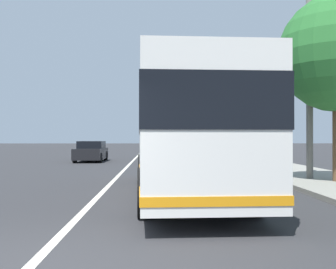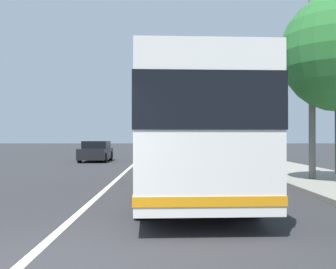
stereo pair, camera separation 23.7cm
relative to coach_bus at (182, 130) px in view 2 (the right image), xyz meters
name	(u,v)px [view 2 (the right image)]	position (x,y,z in m)	size (l,w,h in m)	color
ground_plane	(23,263)	(-6.32, 2.31, -1.80)	(220.00, 220.00, 0.00)	#2D2D30
sidewalk_curb	(320,179)	(3.68, -5.27, -1.73)	(110.00, 3.60, 0.14)	gray
lane_divider_line	(115,181)	(3.68, 2.31, -1.80)	(110.00, 0.16, 0.01)	silver
coach_bus	(182,130)	(0.00, 0.00, 0.00)	(10.50, 2.86, 3.18)	silver
car_behind_bus	(168,149)	(20.96, 0.17, -1.11)	(4.71, 1.98, 1.43)	gray
car_side_street	(96,152)	(16.26, 5.06, -1.14)	(4.28, 1.85, 1.36)	black
roadside_tree_far_block	(239,82)	(17.00, -4.71, 3.65)	(4.17, 4.17, 7.57)	brown
utility_pole	(312,74)	(3.08, -4.78, 2.08)	(0.24, 0.24, 7.77)	slate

